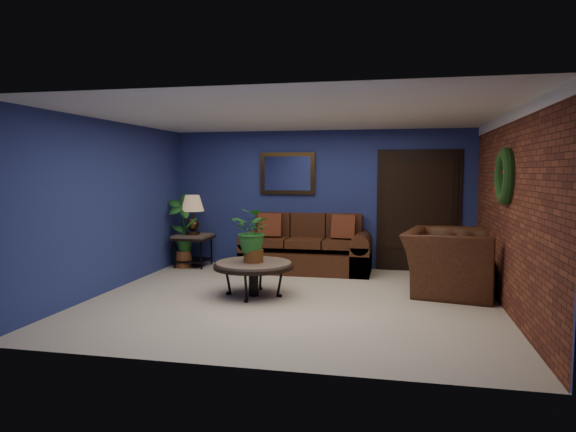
% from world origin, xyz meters
% --- Properties ---
extents(floor, '(5.50, 5.50, 0.00)m').
position_xyz_m(floor, '(0.00, 0.00, 0.00)').
color(floor, beige).
rests_on(floor, ground).
extents(wall_back, '(5.50, 0.04, 2.50)m').
position_xyz_m(wall_back, '(0.00, 2.50, 1.25)').
color(wall_back, navy).
rests_on(wall_back, ground).
extents(wall_left, '(0.04, 5.00, 2.50)m').
position_xyz_m(wall_left, '(-2.75, 0.00, 1.25)').
color(wall_left, navy).
rests_on(wall_left, ground).
extents(wall_right_brick, '(0.04, 5.00, 2.50)m').
position_xyz_m(wall_right_brick, '(2.75, 0.00, 1.25)').
color(wall_right_brick, brown).
rests_on(wall_right_brick, ground).
extents(ceiling, '(5.50, 5.00, 0.02)m').
position_xyz_m(ceiling, '(0.00, 0.00, 2.50)').
color(ceiling, silver).
rests_on(ceiling, wall_back).
extents(crown_molding, '(0.03, 5.00, 0.14)m').
position_xyz_m(crown_molding, '(2.72, 0.00, 2.43)').
color(crown_molding, white).
rests_on(crown_molding, wall_right_brick).
extents(wall_mirror, '(1.02, 0.06, 0.77)m').
position_xyz_m(wall_mirror, '(-0.60, 2.46, 1.72)').
color(wall_mirror, '#442F15').
rests_on(wall_mirror, wall_back).
extents(closet_door, '(1.44, 0.06, 2.18)m').
position_xyz_m(closet_door, '(1.75, 2.47, 1.05)').
color(closet_door, black).
rests_on(closet_door, wall_back).
extents(wreath, '(0.16, 0.72, 0.72)m').
position_xyz_m(wreath, '(2.69, 0.05, 1.70)').
color(wreath, black).
rests_on(wreath, wall_right_brick).
extents(sofa, '(2.24, 0.97, 1.01)m').
position_xyz_m(sofa, '(-0.17, 2.08, 0.33)').
color(sofa, '#4D2516').
rests_on(sofa, ground).
extents(coffee_table, '(1.13, 1.13, 0.48)m').
position_xyz_m(coffee_table, '(-0.59, 0.10, 0.43)').
color(coffee_table, '#56504B').
rests_on(coffee_table, ground).
extents(end_table, '(0.65, 0.65, 0.60)m').
position_xyz_m(end_table, '(-2.30, 2.05, 0.46)').
color(end_table, '#56504B').
rests_on(end_table, ground).
extents(table_lamp, '(0.42, 0.42, 0.70)m').
position_xyz_m(table_lamp, '(-2.30, 2.05, 1.05)').
color(table_lamp, '#442F15').
rests_on(table_lamp, end_table).
extents(side_chair, '(0.47, 0.47, 1.02)m').
position_xyz_m(side_chair, '(0.04, 2.13, 0.57)').
color(side_chair, '#553618').
rests_on(side_chair, ground).
extents(armchair, '(1.49, 1.62, 0.91)m').
position_xyz_m(armchair, '(2.15, 0.88, 0.46)').
color(armchair, '#4D2516').
rests_on(armchair, ground).
extents(coffee_plant, '(0.72, 0.67, 0.77)m').
position_xyz_m(coffee_plant, '(-0.59, 0.10, 0.91)').
color(coffee_plant, brown).
rests_on(coffee_plant, coffee_table).
extents(floor_plant, '(0.40, 0.33, 0.87)m').
position_xyz_m(floor_plant, '(2.35, 0.34, 0.46)').
color(floor_plant, brown).
rests_on(floor_plant, ground).
extents(tall_plant, '(0.64, 0.48, 1.36)m').
position_xyz_m(tall_plant, '(-2.45, 1.95, 0.72)').
color(tall_plant, brown).
rests_on(tall_plant, ground).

